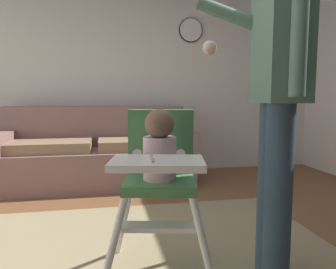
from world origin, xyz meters
The scene contains 5 objects.
wall_far centered at (0.00, 2.48, 1.33)m, with size 5.49×0.06×2.66m, color silver.
couch centered at (-0.55, 1.96, 0.33)m, with size 2.13×0.86×0.86m.
high_chair centered at (-0.18, -0.12, 0.62)m, with size 0.71×0.81×0.91m.
adult_standing centered at (0.40, -0.23, 0.98)m, with size 0.51×0.56×1.72m.
wall_clock centered at (0.66, 2.44, 1.82)m, with size 0.31×0.04×0.31m.
Camera 1 is at (-0.46, -1.77, 0.97)m, focal length 35.20 mm.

